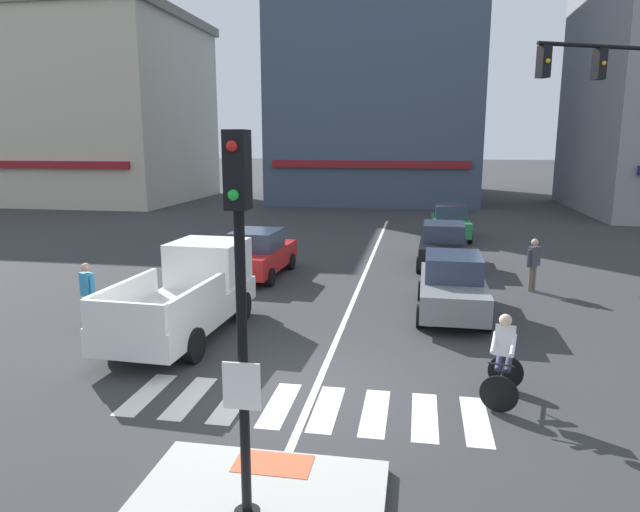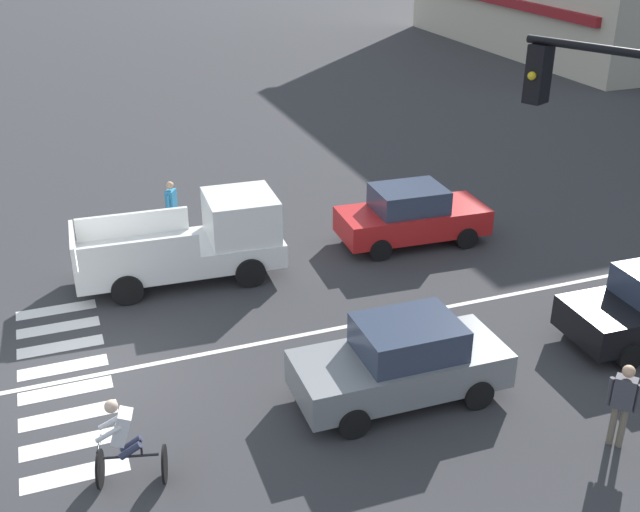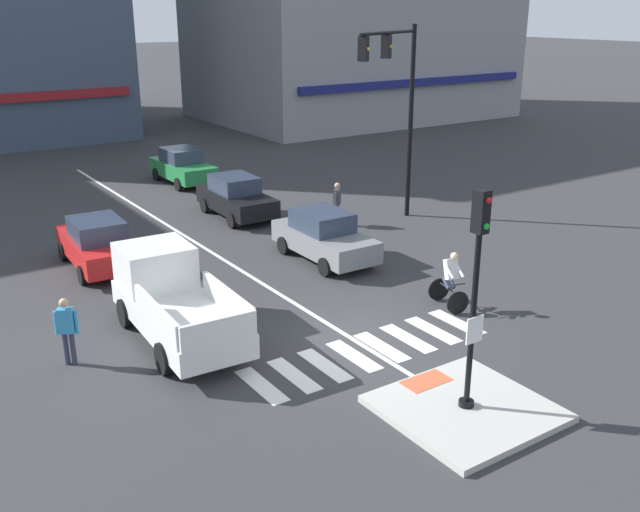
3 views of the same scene
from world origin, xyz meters
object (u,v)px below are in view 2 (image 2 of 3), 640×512
car_grey_eastbound_mid (402,361)px  car_red_westbound_far (411,215)px  pickup_truck_white_westbound_near (198,241)px  pedestrian_waiting_far_side (623,399)px  cyclist (125,441)px  pedestrian_at_curb_left (172,205)px

car_grey_eastbound_mid → car_red_westbound_far: (-6.43, 3.41, 0.00)m
car_red_westbound_far → pickup_truck_white_westbound_near: 5.97m
pedestrian_waiting_far_side → pickup_truck_white_westbound_near: bearing=-148.6°
pickup_truck_white_westbound_near → car_grey_eastbound_mid: bearing=21.7°
car_red_westbound_far → pedestrian_waiting_far_side: 9.07m
car_grey_eastbound_mid → cyclist: size_ratio=2.45×
pickup_truck_white_westbound_near → cyclist: 7.54m
cyclist → pedestrian_waiting_far_side: bearing=76.3°
cyclist → pedestrian_at_curb_left: 10.02m
car_red_westbound_far → pedestrian_at_curb_left: (-2.65, -6.15, 0.17)m
car_red_westbound_far → cyclist: size_ratio=2.49×
car_grey_eastbound_mid → pedestrian_at_curb_left: pedestrian_at_curb_left is taller
pedestrian_at_curb_left → pedestrian_waiting_far_side: 13.02m
car_grey_eastbound_mid → cyclist: cyclist is taller
pedestrian_at_curb_left → car_red_westbound_far: bearing=66.7°
car_red_westbound_far → cyclist: (7.05, -8.69, 0.06)m
pickup_truck_white_westbound_near → pedestrian_waiting_far_side: 10.59m
car_grey_eastbound_mid → cyclist: bearing=-83.3°
pickup_truck_white_westbound_near → pedestrian_at_curb_left: pickup_truck_white_westbound_near is taller
pedestrian_at_curb_left → pedestrian_waiting_far_side: (11.71, 5.70, 0.00)m
car_red_westbound_far → pickup_truck_white_westbound_near: pickup_truck_white_westbound_near is taller
car_grey_eastbound_mid → pedestrian_at_curb_left: 9.49m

